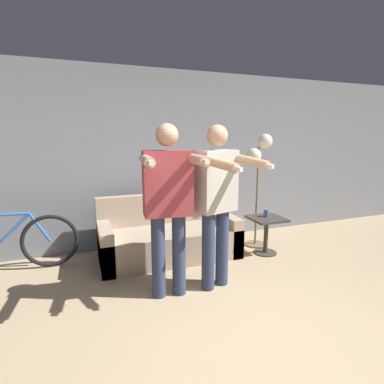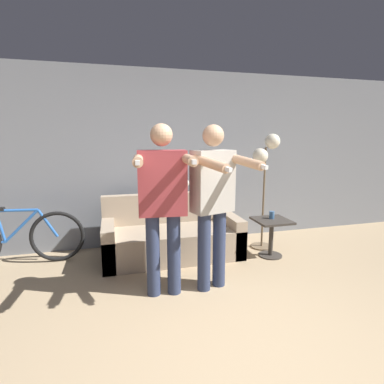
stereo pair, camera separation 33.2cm
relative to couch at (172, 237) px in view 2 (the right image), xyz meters
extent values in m
plane|color=tan|center=(0.15, -2.26, -0.27)|extent=(16.00, 16.00, 0.00)
cube|color=gray|center=(0.15, 0.60, 1.03)|extent=(10.00, 0.05, 2.60)
cube|color=tan|center=(0.00, -0.04, -0.07)|extent=(1.85, 0.82, 0.40)
cube|color=tan|center=(0.00, 0.30, 0.35)|extent=(1.85, 0.14, 0.43)
cube|color=tan|center=(-0.85, -0.04, 0.00)|extent=(0.16, 0.82, 0.54)
cube|color=tan|center=(0.85, -0.04, 0.00)|extent=(0.16, 0.82, 0.54)
cylinder|color=#2D3856|center=(-0.39, -0.99, 0.16)|extent=(0.14, 0.14, 0.86)
cylinder|color=#2D3856|center=(-0.18, -1.01, 0.16)|extent=(0.14, 0.14, 0.86)
cube|color=#9E383D|center=(-0.28, -1.00, 0.92)|extent=(0.50, 0.27, 0.65)
sphere|color=tan|center=(-0.28, -1.00, 1.39)|extent=(0.22, 0.22, 0.22)
cylinder|color=tan|center=(-0.53, -1.22, 1.16)|extent=(0.14, 0.51, 0.09)
cube|color=white|center=(-0.56, -1.47, 1.17)|extent=(0.05, 0.12, 0.04)
cylinder|color=tan|center=(-0.08, -1.27, 1.16)|extent=(0.14, 0.51, 0.09)
cube|color=white|center=(-0.11, -1.52, 1.17)|extent=(0.05, 0.12, 0.04)
cylinder|color=#2D3856|center=(0.15, -1.02, 0.16)|extent=(0.14, 0.14, 0.86)
cylinder|color=#2D3856|center=(0.34, -0.97, 0.16)|extent=(0.14, 0.14, 0.86)
cube|color=#B7B2A8|center=(0.24, -1.00, 0.91)|extent=(0.48, 0.33, 0.64)
sphere|color=tan|center=(0.24, -1.00, 1.38)|extent=(0.22, 0.22, 0.22)
cylinder|color=tan|center=(0.11, -1.29, 1.13)|extent=(0.23, 0.51, 0.15)
cube|color=white|center=(0.18, -1.53, 1.10)|extent=(0.07, 0.13, 0.05)
cylinder|color=tan|center=(0.51, -1.18, 1.13)|extent=(0.23, 0.51, 0.15)
cube|color=white|center=(0.58, -1.42, 1.10)|extent=(0.07, 0.13, 0.05)
ellipsoid|color=#B7AD9E|center=(0.10, 0.30, 0.64)|extent=(0.39, 0.13, 0.16)
sphere|color=#B7AD9E|center=(0.27, 0.30, 0.70)|extent=(0.12, 0.12, 0.12)
ellipsoid|color=#B7AD9E|center=(-0.11, 0.31, 0.59)|extent=(0.22, 0.04, 0.04)
cone|color=#B7AD9E|center=(0.25, 0.27, 0.74)|extent=(0.04, 0.04, 0.03)
cone|color=#B7AD9E|center=(0.25, 0.32, 0.74)|extent=(0.04, 0.04, 0.03)
cylinder|color=#756047|center=(1.36, -0.04, -0.26)|extent=(0.32, 0.32, 0.02)
cylinder|color=#756047|center=(1.36, -0.04, 0.48)|extent=(0.03, 0.03, 1.49)
sphere|color=white|center=(1.46, -0.04, 1.30)|extent=(0.22, 0.22, 0.22)
sphere|color=white|center=(1.28, -0.04, 1.10)|extent=(0.22, 0.22, 0.22)
cylinder|color=#38332D|center=(1.32, -0.38, -0.26)|extent=(0.32, 0.32, 0.02)
cylinder|color=#38332D|center=(1.32, -0.38, -0.02)|extent=(0.06, 0.06, 0.49)
cube|color=#38332D|center=(1.32, -0.38, 0.24)|extent=(0.46, 0.46, 0.03)
cylinder|color=#3D6693|center=(1.34, -0.33, 0.31)|extent=(0.07, 0.07, 0.10)
torus|color=black|center=(-1.49, 0.20, 0.08)|extent=(0.68, 0.05, 0.68)
cylinder|color=blue|center=(-1.90, 0.20, 0.25)|extent=(0.43, 0.04, 0.42)
cylinder|color=blue|center=(-2.14, 0.20, 0.26)|extent=(0.10, 0.04, 0.41)
cylinder|color=blue|center=(-1.94, 0.20, 0.46)|extent=(0.48, 0.04, 0.05)
cylinder|color=blue|center=(-1.60, 0.20, 0.26)|extent=(0.24, 0.04, 0.39)
camera|label=1|loc=(-1.07, -3.80, 1.37)|focal=28.00mm
camera|label=2|loc=(-0.76, -3.90, 1.37)|focal=28.00mm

